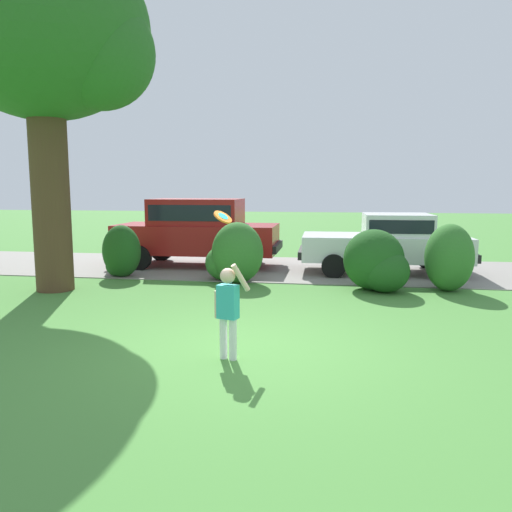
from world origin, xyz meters
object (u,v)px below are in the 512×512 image
at_px(parked_suv, 197,229).
at_px(frisbee, 223,217).
at_px(parked_sedan, 388,241).
at_px(oak_tree_large, 49,39).
at_px(child_thrower, 228,306).

distance_m(parked_suv, frisbee, 7.23).
bearing_deg(parked_suv, parked_sedan, -3.86).
distance_m(oak_tree_large, frisbee, 6.43).
height_order(child_thrower, frisbee, frisbee).
relative_size(parked_suv, child_thrower, 3.67).
bearing_deg(parked_sedan, parked_suv, 176.14).
xyz_separation_m(oak_tree_large, frisbee, (4.39, -3.17, -3.47)).
relative_size(parked_sedan, frisbee, 15.56).
xyz_separation_m(oak_tree_large, parked_sedan, (7.32, 3.29, -4.45)).
distance_m(oak_tree_large, parked_sedan, 9.18).
height_order(oak_tree_large, frisbee, oak_tree_large).
xyz_separation_m(parked_suv, child_thrower, (2.52, -7.59, -0.36)).
bearing_deg(parked_sedan, frisbee, -114.42).
relative_size(child_thrower, frisbee, 4.51).
bearing_deg(oak_tree_large, parked_suv, 60.12).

